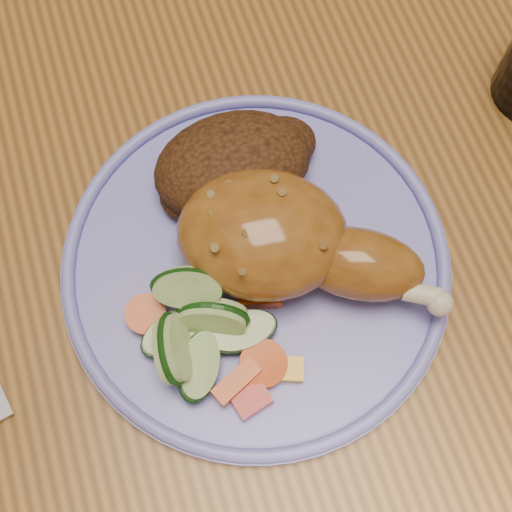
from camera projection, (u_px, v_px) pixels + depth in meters
name	position (u px, v px, depth m)	size (l,w,h in m)	color
ground	(282.00, 342.00, 1.28)	(4.00, 4.00, 0.00)	brown
dining_table	(307.00, 169.00, 0.65)	(0.90, 1.40, 0.75)	brown
plate	(256.00, 266.00, 0.53)	(0.29, 0.29, 0.01)	#7677DB
plate_rim	(256.00, 261.00, 0.52)	(0.28, 0.28, 0.01)	#7677DB
chicken_leg	(286.00, 241.00, 0.49)	(0.19, 0.16, 0.06)	#8F571E
rice_pilaf	(236.00, 165.00, 0.53)	(0.13, 0.09, 0.05)	#3F230F
vegetable_pile	(204.00, 334.00, 0.49)	(0.11, 0.12, 0.06)	#A50A05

